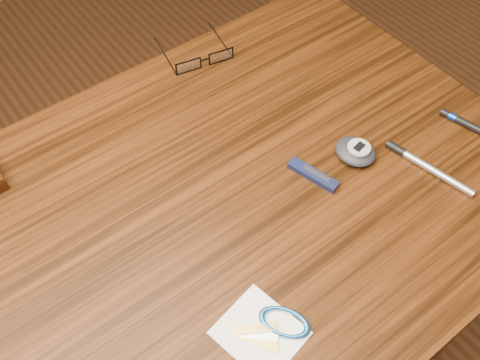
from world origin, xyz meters
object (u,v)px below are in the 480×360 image
at_px(desk, 225,237).
at_px(pedometer, 356,151).
at_px(pocket_knife, 313,175).
at_px(silver_pen, 422,164).
at_px(eyeglasses, 203,59).
at_px(notepad_keys, 273,327).

distance_m(desk, pedometer, 0.26).
relative_size(desk, pocket_knife, 11.31).
relative_size(pedometer, pocket_knife, 0.87).
height_order(pedometer, silver_pen, pedometer).
bearing_deg(desk, pedometer, -13.81).
distance_m(desk, silver_pen, 0.34).
xyz_separation_m(eyeglasses, notepad_keys, (-0.22, -0.48, -0.01)).
height_order(desk, pocket_knife, pocket_knife).
bearing_deg(notepad_keys, eyeglasses, 64.98).
height_order(pedometer, pocket_knife, pedometer).
height_order(pedometer, notepad_keys, pedometer).
bearing_deg(notepad_keys, pedometer, 26.42).
bearing_deg(silver_pen, pocket_knife, 149.75).
bearing_deg(pedometer, silver_pen, -48.48).
bearing_deg(pedometer, desk, 166.19).
relative_size(desk, notepad_keys, 7.86).
xyz_separation_m(desk, pocket_knife, (0.14, -0.05, 0.11)).
xyz_separation_m(desk, silver_pen, (0.30, -0.14, 0.11)).
distance_m(pedometer, notepad_keys, 0.32).
xyz_separation_m(desk, notepad_keys, (-0.07, -0.20, 0.11)).
bearing_deg(silver_pen, desk, 155.41).
relative_size(notepad_keys, silver_pen, 0.82).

